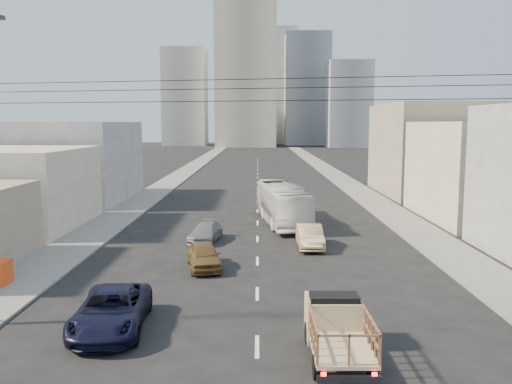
{
  "coord_description": "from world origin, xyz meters",
  "views": [
    {
      "loc": [
        0.02,
        -16.36,
        7.87
      ],
      "look_at": [
        -0.09,
        18.04,
        3.5
      ],
      "focal_mm": 38.0,
      "sensor_mm": 36.0,
      "label": 1
    }
  ],
  "objects_px": {
    "navy_pickup": "(111,310)",
    "sedan_brown": "(204,256)",
    "sedan_grey": "(205,232)",
    "flatbed_pickup": "(337,326)",
    "city_bus": "(283,204)",
    "sedan_tan": "(310,236)"
  },
  "relations": [
    {
      "from": "city_bus",
      "to": "navy_pickup",
      "type": "bearing_deg",
      "value": -115.81
    },
    {
      "from": "flatbed_pickup",
      "to": "sedan_tan",
      "type": "relative_size",
      "value": 1.01
    },
    {
      "from": "flatbed_pickup",
      "to": "sedan_grey",
      "type": "height_order",
      "value": "flatbed_pickup"
    },
    {
      "from": "city_bus",
      "to": "sedan_grey",
      "type": "bearing_deg",
      "value": -136.64
    },
    {
      "from": "sedan_grey",
      "to": "sedan_brown",
      "type": "bearing_deg",
      "value": -76.17
    },
    {
      "from": "navy_pickup",
      "to": "sedan_brown",
      "type": "height_order",
      "value": "navy_pickup"
    },
    {
      "from": "navy_pickup",
      "to": "sedan_brown",
      "type": "relative_size",
      "value": 1.34
    },
    {
      "from": "flatbed_pickup",
      "to": "sedan_grey",
      "type": "relative_size",
      "value": 1.06
    },
    {
      "from": "flatbed_pickup",
      "to": "sedan_tan",
      "type": "bearing_deg",
      "value": 87.77
    },
    {
      "from": "navy_pickup",
      "to": "sedan_brown",
      "type": "xyz_separation_m",
      "value": [
        2.67,
        8.88,
        -0.06
      ]
    },
    {
      "from": "city_bus",
      "to": "sedan_tan",
      "type": "bearing_deg",
      "value": -87.82
    },
    {
      "from": "navy_pickup",
      "to": "sedan_grey",
      "type": "bearing_deg",
      "value": 78.42
    },
    {
      "from": "flatbed_pickup",
      "to": "sedan_grey",
      "type": "distance_m",
      "value": 19.12
    },
    {
      "from": "sedan_brown",
      "to": "sedan_grey",
      "type": "height_order",
      "value": "sedan_brown"
    },
    {
      "from": "city_bus",
      "to": "sedan_brown",
      "type": "distance_m",
      "value": 14.31
    },
    {
      "from": "city_bus",
      "to": "sedan_grey",
      "type": "xyz_separation_m",
      "value": [
        -5.47,
        -6.62,
        -0.98
      ]
    },
    {
      "from": "navy_pickup",
      "to": "sedan_tan",
      "type": "bearing_deg",
      "value": 53.35
    },
    {
      "from": "navy_pickup",
      "to": "sedan_brown",
      "type": "bearing_deg",
      "value": 69.31
    },
    {
      "from": "flatbed_pickup",
      "to": "sedan_brown",
      "type": "height_order",
      "value": "flatbed_pickup"
    },
    {
      "from": "flatbed_pickup",
      "to": "city_bus",
      "type": "xyz_separation_m",
      "value": [
        -0.73,
        24.7,
        0.49
      ]
    },
    {
      "from": "navy_pickup",
      "to": "sedan_grey",
      "type": "xyz_separation_m",
      "value": [
        2.1,
        15.68,
        -0.16
      ]
    },
    {
      "from": "flatbed_pickup",
      "to": "city_bus",
      "type": "distance_m",
      "value": 24.71
    }
  ]
}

